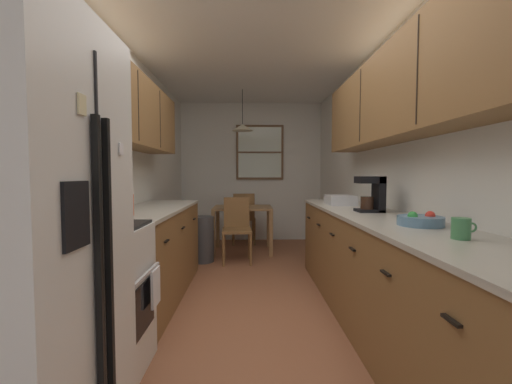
{
  "coord_description": "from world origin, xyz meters",
  "views": [
    {
      "loc": [
        -0.04,
        -2.44,
        1.22
      ],
      "look_at": [
        0.05,
        1.5,
        1.01
      ],
      "focal_mm": 22.67,
      "sensor_mm": 36.0,
      "label": 1
    }
  ],
  "objects_px": {
    "microwave_over_range": "(63,105)",
    "trash_bin": "(202,239)",
    "table_serving_bowl": "(236,205)",
    "dining_chair_far": "(244,216)",
    "dish_rack": "(340,200)",
    "dining_chair_near": "(237,226)",
    "refrigerator": "(6,258)",
    "coffee_maker": "(373,193)",
    "mug_by_coffeemaker": "(461,228)",
    "fruit_bowl": "(420,220)",
    "dining_table": "(243,214)",
    "storage_canister": "(127,204)",
    "stove_range": "(88,301)"
  },
  "relations": [
    {
      "from": "refrigerator",
      "to": "coffee_maker",
      "type": "xyz_separation_m",
      "value": [
        1.99,
        1.56,
        0.15
      ]
    },
    {
      "from": "microwave_over_range",
      "to": "trash_bin",
      "type": "relative_size",
      "value": 0.89
    },
    {
      "from": "microwave_over_range",
      "to": "fruit_bowl",
      "type": "xyz_separation_m",
      "value": [
        2.16,
        0.11,
        -0.69
      ]
    },
    {
      "from": "microwave_over_range",
      "to": "dining_chair_far",
      "type": "height_order",
      "value": "microwave_over_range"
    },
    {
      "from": "dining_chair_far",
      "to": "mug_by_coffeemaker",
      "type": "distance_m",
      "value": 4.25
    },
    {
      "from": "dining_table",
      "to": "dish_rack",
      "type": "bearing_deg",
      "value": -56.1
    },
    {
      "from": "trash_bin",
      "to": "mug_by_coffeemaker",
      "type": "xyz_separation_m",
      "value": [
        1.72,
        -2.94,
        0.64
      ]
    },
    {
      "from": "dining_chair_near",
      "to": "dining_chair_far",
      "type": "relative_size",
      "value": 1.0
    },
    {
      "from": "storage_canister",
      "to": "table_serving_bowl",
      "type": "bearing_deg",
      "value": 73.44
    },
    {
      "from": "dining_chair_near",
      "to": "storage_canister",
      "type": "height_order",
      "value": "storage_canister"
    },
    {
      "from": "coffee_maker",
      "to": "mug_by_coffeemaker",
      "type": "xyz_separation_m",
      "value": [
        -0.01,
        -1.2,
        -0.11
      ]
    },
    {
      "from": "microwave_over_range",
      "to": "dining_chair_near",
      "type": "relative_size",
      "value": 0.63
    },
    {
      "from": "trash_bin",
      "to": "table_serving_bowl",
      "type": "distance_m",
      "value": 0.84
    },
    {
      "from": "dining_table",
      "to": "storage_canister",
      "type": "distance_m",
      "value": 2.71
    },
    {
      "from": "dining_table",
      "to": "fruit_bowl",
      "type": "distance_m",
      "value": 3.31
    },
    {
      "from": "stove_range",
      "to": "coffee_maker",
      "type": "xyz_separation_m",
      "value": [
        2.03,
        0.87,
        0.59
      ]
    },
    {
      "from": "microwave_over_range",
      "to": "dining_table",
      "type": "relative_size",
      "value": 0.62
    },
    {
      "from": "dish_rack",
      "to": "dining_table",
      "type": "bearing_deg",
      "value": 123.9
    },
    {
      "from": "stove_range",
      "to": "dining_chair_far",
      "type": "height_order",
      "value": "stove_range"
    },
    {
      "from": "refrigerator",
      "to": "dish_rack",
      "type": "height_order",
      "value": "refrigerator"
    },
    {
      "from": "trash_bin",
      "to": "coffee_maker",
      "type": "distance_m",
      "value": 2.57
    },
    {
      "from": "trash_bin",
      "to": "fruit_bowl",
      "type": "xyz_separation_m",
      "value": [
        1.75,
        -2.51,
        0.62
      ]
    },
    {
      "from": "dish_rack",
      "to": "storage_canister",
      "type": "bearing_deg",
      "value": -154.82
    },
    {
      "from": "trash_bin",
      "to": "table_serving_bowl",
      "type": "height_order",
      "value": "table_serving_bowl"
    },
    {
      "from": "mug_by_coffeemaker",
      "to": "storage_canister",
      "type": "bearing_deg",
      "value": 154.46
    },
    {
      "from": "dining_table",
      "to": "storage_canister",
      "type": "bearing_deg",
      "value": -108.7
    },
    {
      "from": "refrigerator",
      "to": "table_serving_bowl",
      "type": "bearing_deg",
      "value": 79.7
    },
    {
      "from": "stove_range",
      "to": "dining_table",
      "type": "height_order",
      "value": "stove_range"
    },
    {
      "from": "stove_range",
      "to": "dining_chair_far",
      "type": "relative_size",
      "value": 1.22
    },
    {
      "from": "dining_table",
      "to": "coffee_maker",
      "type": "xyz_separation_m",
      "value": [
        1.18,
        -2.31,
        0.46
      ]
    },
    {
      "from": "microwave_over_range",
      "to": "storage_canister",
      "type": "xyz_separation_m",
      "value": [
        0.11,
        0.64,
        -0.63
      ]
    },
    {
      "from": "dining_chair_far",
      "to": "dish_rack",
      "type": "height_order",
      "value": "dish_rack"
    },
    {
      "from": "dish_rack",
      "to": "table_serving_bowl",
      "type": "bearing_deg",
      "value": 126.65
    },
    {
      "from": "coffee_maker",
      "to": "table_serving_bowl",
      "type": "distance_m",
      "value": 2.65
    },
    {
      "from": "mug_by_coffeemaker",
      "to": "fruit_bowl",
      "type": "xyz_separation_m",
      "value": [
        0.02,
        0.43,
        -0.02
      ]
    },
    {
      "from": "dining_chair_near",
      "to": "dining_chair_far",
      "type": "bearing_deg",
      "value": 86.07
    },
    {
      "from": "dining_chair_near",
      "to": "dish_rack",
      "type": "distance_m",
      "value": 1.64
    },
    {
      "from": "trash_bin",
      "to": "dining_chair_near",
      "type": "bearing_deg",
      "value": 0.75
    },
    {
      "from": "trash_bin",
      "to": "table_serving_bowl",
      "type": "relative_size",
      "value": 3.06
    },
    {
      "from": "microwave_over_range",
      "to": "table_serving_bowl",
      "type": "xyz_separation_m",
      "value": [
        0.86,
        3.17,
        -0.87
      ]
    },
    {
      "from": "mug_by_coffeemaker",
      "to": "dish_rack",
      "type": "bearing_deg",
      "value": 92.33
    },
    {
      "from": "stove_range",
      "to": "fruit_bowl",
      "type": "bearing_deg",
      "value": 3.0
    },
    {
      "from": "microwave_over_range",
      "to": "table_serving_bowl",
      "type": "bearing_deg",
      "value": 74.83
    },
    {
      "from": "mug_by_coffeemaker",
      "to": "dining_table",
      "type": "bearing_deg",
      "value": 108.4
    },
    {
      "from": "dining_chair_far",
      "to": "table_serving_bowl",
      "type": "xyz_separation_m",
      "value": [
        -0.11,
        -0.57,
        0.25
      ]
    },
    {
      "from": "microwave_over_range",
      "to": "coffee_maker",
      "type": "height_order",
      "value": "microwave_over_range"
    },
    {
      "from": "stove_range",
      "to": "microwave_over_range",
      "type": "bearing_deg",
      "value": 179.97
    },
    {
      "from": "dining_chair_near",
      "to": "dish_rack",
      "type": "relative_size",
      "value": 2.65
    },
    {
      "from": "mug_by_coffeemaker",
      "to": "dining_chair_far",
      "type": "bearing_deg",
      "value": 105.94
    },
    {
      "from": "stove_range",
      "to": "dish_rack",
      "type": "relative_size",
      "value": 3.24
    }
  ]
}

